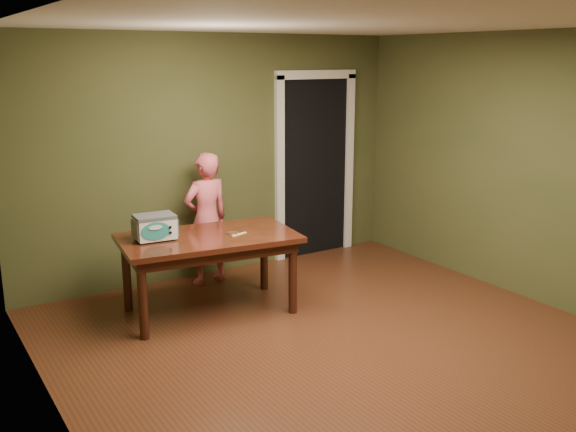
% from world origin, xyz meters
% --- Properties ---
extents(floor, '(5.00, 5.00, 0.00)m').
position_xyz_m(floor, '(0.00, 0.00, 0.00)').
color(floor, '#532917').
rests_on(floor, ground).
extents(room_shell, '(4.52, 5.02, 2.61)m').
position_xyz_m(room_shell, '(0.00, 0.00, 1.71)').
color(room_shell, '#484A27').
rests_on(room_shell, ground).
extents(doorway, '(1.10, 0.66, 2.25)m').
position_xyz_m(doorway, '(1.30, 2.78, 1.06)').
color(doorway, black).
rests_on(doorway, ground).
extents(dining_table, '(1.71, 1.11, 0.75)m').
position_xyz_m(dining_table, '(-0.60, 1.45, 0.65)').
color(dining_table, '#33140B').
rests_on(dining_table, floor).
extents(toy_oven, '(0.39, 0.28, 0.23)m').
position_xyz_m(toy_oven, '(-1.07, 1.57, 0.87)').
color(toy_oven, '#4C4F54').
rests_on(toy_oven, dining_table).
extents(baking_pan, '(0.10, 0.10, 0.02)m').
position_xyz_m(baking_pan, '(-0.40, 1.35, 0.76)').
color(baking_pan, silver).
rests_on(baking_pan, dining_table).
extents(spatula, '(0.18, 0.08, 0.01)m').
position_xyz_m(spatula, '(-0.35, 1.32, 0.75)').
color(spatula, '#FFDE6E').
rests_on(spatula, dining_table).
extents(child, '(0.54, 0.38, 1.40)m').
position_xyz_m(child, '(-0.27, 2.20, 0.70)').
color(child, '#E85F6E').
rests_on(child, floor).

